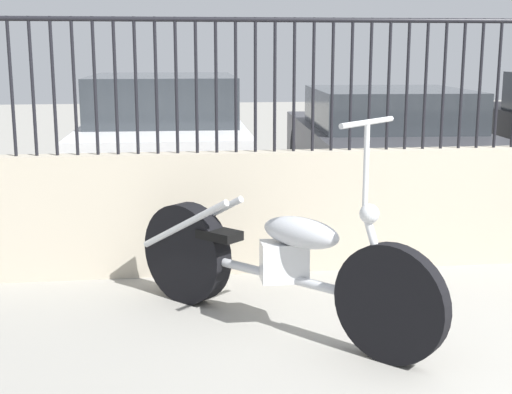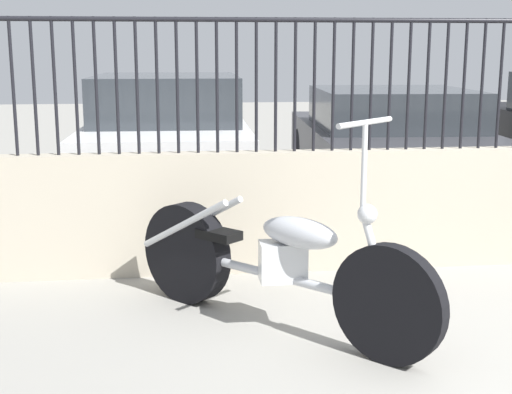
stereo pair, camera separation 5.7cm
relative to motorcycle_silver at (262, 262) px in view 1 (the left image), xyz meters
name	(u,v)px [view 1 (the left image)]	position (x,y,z in m)	size (l,w,h in m)	color
low_wall	(498,205)	(2.06, 1.09, 0.07)	(8.74, 0.18, 0.93)	#B2A893
fence_railing	(508,69)	(2.06, 1.09, 1.14)	(8.74, 0.04, 0.99)	black
motorcycle_silver	(262,262)	(0.00, 0.00, 0.00)	(1.63, 1.70, 1.33)	black
car_white	(164,137)	(-0.58, 4.01, 0.30)	(1.83, 4.11, 1.41)	black
car_dark_grey	(385,140)	(2.00, 3.93, 0.24)	(2.14, 4.05, 1.24)	black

